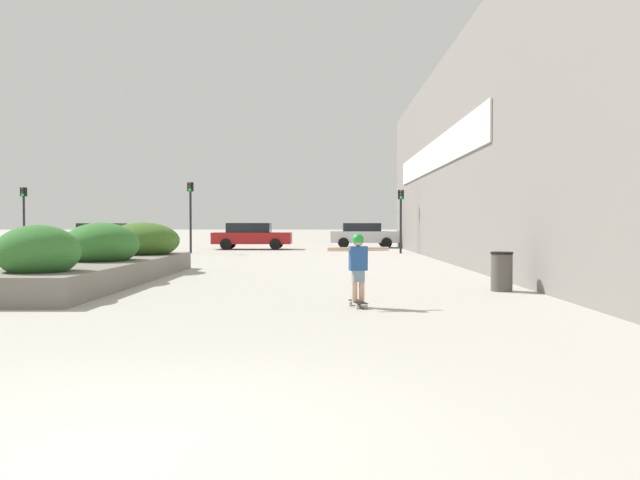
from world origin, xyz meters
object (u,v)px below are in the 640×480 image
at_px(car_center_right, 364,235).
at_px(traffic_light_right, 401,210).
at_px(traffic_light_left, 190,205).
at_px(traffic_light_far_left, 24,208).
at_px(skateboard, 358,303).
at_px(trash_bin, 502,271).
at_px(car_rightmost, 526,236).
at_px(skateboarder, 358,260).
at_px(car_leftmost, 100,235).
at_px(car_center_left, 252,236).

height_order(car_center_right, traffic_light_right, traffic_light_right).
height_order(traffic_light_left, traffic_light_far_left, traffic_light_left).
height_order(skateboard, trash_bin, trash_bin).
bearing_deg(car_rightmost, skateboarder, -23.86).
height_order(traffic_light_right, traffic_light_far_left, traffic_light_far_left).
relative_size(skateboard, car_leftmost, 0.14).
bearing_deg(car_leftmost, car_center_right, -88.92).
distance_m(skateboard, skateboarder, 0.75).
relative_size(trash_bin, traffic_light_far_left, 0.26).
xyz_separation_m(car_rightmost, traffic_light_right, (-7.73, -4.83, 1.39)).
bearing_deg(traffic_light_left, car_center_right, 38.91).
distance_m(trash_bin, traffic_light_right, 17.21).
xyz_separation_m(car_center_right, car_rightmost, (9.11, -2.55, -0.03)).
xyz_separation_m(skateboard, traffic_light_left, (-7.25, 19.85, 2.32)).
xyz_separation_m(skateboarder, car_center_right, (1.76, 27.13, -0.03)).
distance_m(trash_bin, traffic_light_left, 20.28).
distance_m(skateboarder, trash_bin, 4.20).
relative_size(skateboarder, car_rightmost, 0.27).
height_order(skateboard, traffic_light_right, traffic_light_right).
bearing_deg(car_center_left, trash_bin, 20.07).
distance_m(car_leftmost, traffic_light_right, 18.86).
height_order(car_rightmost, traffic_light_right, traffic_light_right).
distance_m(car_leftmost, car_rightmost, 25.26).
relative_size(skateboarder, trash_bin, 1.40).
bearing_deg(traffic_light_far_left, car_center_left, 21.39).
distance_m(traffic_light_right, traffic_light_far_left, 18.94).
distance_m(trash_bin, traffic_light_far_left, 26.10).
bearing_deg(car_leftmost, skateboard, -151.95).
bearing_deg(car_center_left, traffic_light_left, -26.93).
bearing_deg(traffic_light_right, skateboarder, -99.03).
xyz_separation_m(car_leftmost, car_rightmost, (25.16, -2.25, -0.03)).
distance_m(skateboard, traffic_light_right, 20.10).
height_order(skateboarder, traffic_light_far_left, traffic_light_far_left).
bearing_deg(traffic_light_far_left, car_leftmost, 76.90).
height_order(trash_bin, car_leftmost, car_leftmost).
height_order(car_center_left, car_center_right, car_center_left).
height_order(skateboard, car_leftmost, car_leftmost).
bearing_deg(trash_bin, skateboard, -141.16).
bearing_deg(trash_bin, traffic_light_right, 90.40).
bearing_deg(traffic_light_left, traffic_light_far_left, 176.54).
distance_m(car_center_left, traffic_light_far_left, 11.89).
height_order(skateboard, traffic_light_far_left, traffic_light_far_left).
relative_size(trash_bin, car_rightmost, 0.19).
relative_size(skateboarder, car_center_left, 0.27).
bearing_deg(traffic_light_right, car_center_right, 100.58).
bearing_deg(car_rightmost, car_center_right, -105.64).
relative_size(trash_bin, traffic_light_left, 0.24).
bearing_deg(car_center_right, car_rightmost, 74.36).
bearing_deg(skateboarder, skateboard, 76.89).
xyz_separation_m(car_leftmost, car_center_right, (16.05, 0.30, 0.00)).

